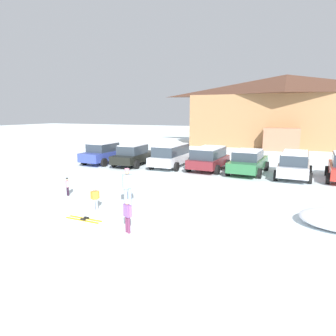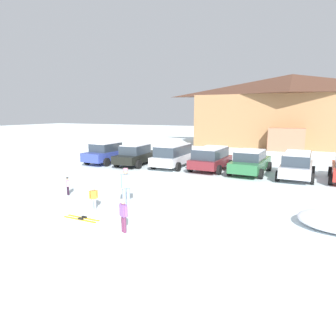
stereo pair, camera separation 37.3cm
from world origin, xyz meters
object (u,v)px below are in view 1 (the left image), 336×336
parked_black_sedan (134,155)px  skier_child_in_orange_jacket (95,197)px  parked_green_coupe (248,161)px  skier_child_in_purple_jacket (128,214)px  pair_of_skis (84,219)px  parked_maroon_van (209,158)px  skier_adult_in_blue_parka (127,185)px  skier_child_in_pink_snowsuit (67,186)px  parked_blue_hatchback (104,153)px  ski_lodge (284,111)px  parked_silver_wagon (294,164)px  parked_white_suv (171,155)px

parked_black_sedan → skier_child_in_orange_jacket: bearing=-67.7°
parked_black_sedan → parked_green_coupe: (8.54, 0.47, -0.01)m
skier_child_in_purple_jacket → pair_of_skis: bearing=170.4°
parked_maroon_van → skier_child_in_purple_jacket: size_ratio=3.55×
parked_black_sedan → skier_adult_in_blue_parka: 10.31m
skier_child_in_pink_snowsuit → parked_green_coupe: bearing=52.6°
parked_blue_hatchback → parked_green_coupe: size_ratio=0.95×
parked_blue_hatchback → parked_green_coupe: (11.17, 0.61, -0.03)m
ski_lodge → skier_child_in_orange_jacket: bearing=-100.6°
parked_blue_hatchback → skier_child_in_pink_snowsuit: (4.10, -8.63, -0.34)m
skier_child_in_purple_jacket → parked_black_sedan: bearing=119.8°
parked_blue_hatchback → parked_maroon_van: parked_blue_hatchback is taller
parked_silver_wagon → skier_child_in_purple_jacket: parked_silver_wagon is taller
parked_maroon_van → skier_child_in_purple_jacket: parked_maroon_van is taller
skier_child_in_orange_jacket → skier_child_in_purple_jacket: (2.46, -1.44, 0.10)m
parked_silver_wagon → skier_adult_in_blue_parka: skier_adult_in_blue_parka is taller
parked_blue_hatchback → skier_child_in_purple_jacket: size_ratio=3.85×
skier_child_in_purple_jacket → parked_green_coupe: bearing=80.7°
parked_black_sedan → parked_silver_wagon: size_ratio=1.07×
parked_black_sedan → skier_child_in_orange_jacket: 10.86m
skier_child_in_pink_snowsuit → pair_of_skis: 3.78m
parked_green_coupe → pair_of_skis: bearing=-109.7°
parked_blue_hatchback → parked_white_suv: 5.61m
parked_blue_hatchback → pair_of_skis: 13.06m
parked_black_sedan → parked_green_coupe: bearing=3.2°
skier_child_in_pink_snowsuit → skier_adult_in_blue_parka: size_ratio=0.53×
skier_child_in_pink_snowsuit → pair_of_skis: size_ratio=0.59×
skier_adult_in_blue_parka → skier_child_in_purple_jacket: bearing=-58.1°
parked_black_sedan → skier_child_in_pink_snowsuit: parked_black_sedan is taller
parked_white_suv → skier_child_in_orange_jacket: parked_white_suv is taller
ski_lodge → parked_silver_wagon: size_ratio=5.16×
parked_maroon_van → parked_green_coupe: 2.72m
parked_blue_hatchback → parked_black_sedan: 2.63m
parked_maroon_van → pair_of_skis: parked_maroon_van is taller
parked_green_coupe → ski_lodge: bearing=87.0°
parked_black_sedan → parked_silver_wagon: bearing=0.7°
ski_lodge → skier_child_in_pink_snowsuit: bearing=-106.2°
parked_maroon_van → pair_of_skis: size_ratio=2.72×
ski_lodge → skier_child_in_orange_jacket: ski_lodge is taller
parked_white_suv → skier_child_in_purple_jacket: 12.49m
skier_child_in_orange_jacket → ski_lodge: bearing=79.4°
ski_lodge → skier_child_in_pink_snowsuit: ski_lodge is taller
parked_green_coupe → parked_silver_wagon: (2.84, -0.33, 0.07)m
skier_child_in_orange_jacket → parked_maroon_van: bearing=80.8°
parked_green_coupe → skier_child_in_pink_snowsuit: bearing=-127.4°
ski_lodge → parked_silver_wagon: ski_lodge is taller
parked_silver_wagon → skier_child_in_pink_snowsuit: bearing=-138.0°
skier_child_in_orange_jacket → skier_child_in_pink_snowsuit: 2.94m
ski_lodge → parked_maroon_van: bearing=-101.3°
parked_white_suv → parked_green_coupe: 5.59m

